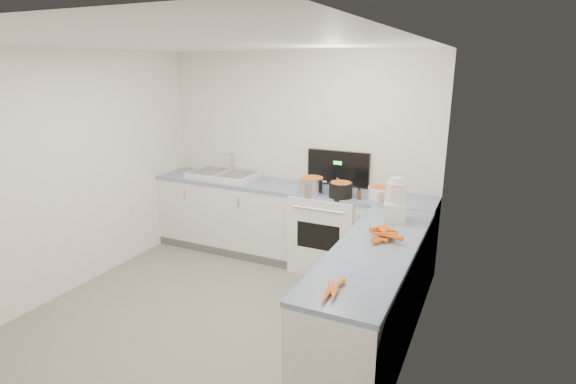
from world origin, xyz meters
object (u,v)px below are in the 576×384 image
at_px(extract_bottle, 359,194).
at_px(food_processor, 395,202).
at_px(sink, 223,175).
at_px(black_pot, 341,191).
at_px(mixing_bowl, 380,193).
at_px(spice_jar, 380,197).
at_px(stove, 328,229).
at_px(steel_pot, 312,186).

relative_size(extract_bottle, food_processor, 0.26).
height_order(sink, extract_bottle, sink).
distance_m(black_pot, mixing_bowl, 0.43).
relative_size(mixing_bowl, spice_jar, 2.72).
xyz_separation_m(black_pot, extract_bottle, (0.21, 0.00, -0.02)).
xyz_separation_m(stove, steel_pot, (-0.15, -0.17, 0.55)).
xyz_separation_m(sink, mixing_bowl, (2.04, -0.04, 0.02)).
distance_m(sink, food_processor, 2.45).
relative_size(steel_pot, mixing_bowl, 1.05).
height_order(sink, black_pot, sink).
relative_size(steel_pot, extract_bottle, 2.57).
height_order(stove, steel_pot, stove).
distance_m(sink, steel_pot, 1.32).
relative_size(mixing_bowl, extract_bottle, 2.44).
bearing_deg(extract_bottle, food_processor, -46.18).
relative_size(stove, sink, 1.58).
distance_m(stove, food_processor, 1.29).
bearing_deg(steel_pot, black_pot, 0.21).
bearing_deg(food_processor, mixing_bowl, 114.42).
distance_m(steel_pot, food_processor, 1.16).
bearing_deg(steel_pot, stove, 49.25).
distance_m(mixing_bowl, food_processor, 0.73).
xyz_separation_m(sink, extract_bottle, (1.85, -0.18, 0.02)).
height_order(steel_pot, black_pot, steel_pot).
relative_size(black_pot, extract_bottle, 2.37).
height_order(extract_bottle, spice_jar, extract_bottle).
relative_size(stove, mixing_bowl, 5.15).
bearing_deg(sink, steel_pot, -8.24).
height_order(mixing_bowl, spice_jar, mixing_bowl).
height_order(sink, mixing_bowl, sink).
bearing_deg(stove, extract_bottle, -22.84).
xyz_separation_m(extract_bottle, spice_jar, (0.22, 0.01, -0.01)).
bearing_deg(stove, food_processor, -37.40).
xyz_separation_m(sink, food_processor, (2.34, -0.70, 0.14)).
relative_size(steel_pot, black_pot, 1.08).
bearing_deg(black_pot, mixing_bowl, 20.38).
bearing_deg(steel_pot, food_processor, -26.08).
relative_size(stove, extract_bottle, 12.56).
height_order(steel_pot, extract_bottle, steel_pot).
bearing_deg(black_pot, spice_jar, 1.24).
bearing_deg(extract_bottle, stove, 157.16).
bearing_deg(stove, black_pot, -41.61).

